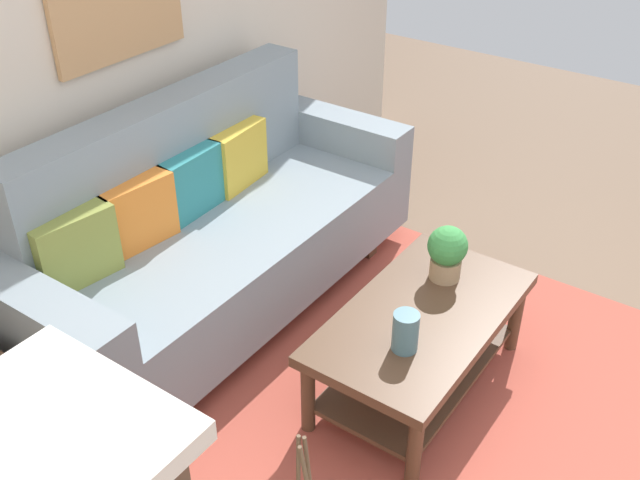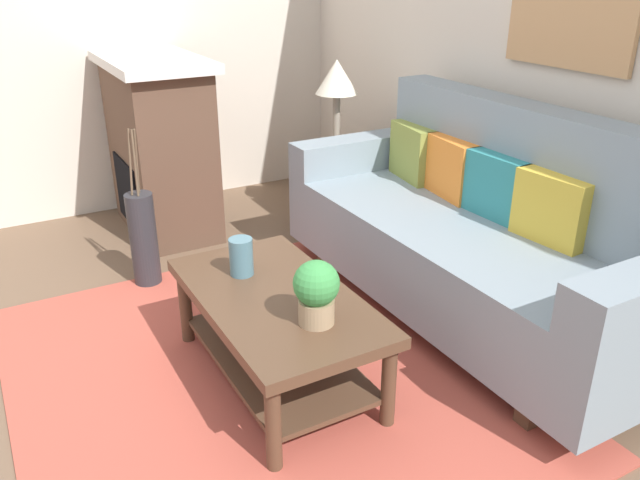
{
  "view_description": "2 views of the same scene",
  "coord_description": "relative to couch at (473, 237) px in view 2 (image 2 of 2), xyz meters",
  "views": [
    {
      "loc": [
        -2.19,
        -0.48,
        2.4
      ],
      "look_at": [
        0.19,
        1.19,
        0.49
      ],
      "focal_mm": 41.3,
      "sensor_mm": 36.0,
      "label": 1
    },
    {
      "loc": [
        2.19,
        -0.42,
        1.73
      ],
      "look_at": [
        -0.2,
        0.93,
        0.5
      ],
      "focal_mm": 35.6,
      "sensor_mm": 36.0,
      "label": 2
    }
  ],
  "objects": [
    {
      "name": "area_rug",
      "position": [
        -0.01,
        -1.2,
        -0.42
      ],
      "size": [
        2.4,
        2.05,
        0.01
      ],
      "primitive_type": "cube",
      "color": "#B24C3D",
      "rests_on": "ground_plane"
    },
    {
      "name": "coffee_table",
      "position": [
        0.05,
        -1.14,
        -0.12
      ],
      "size": [
        1.1,
        0.6,
        0.43
      ],
      "color": "#513826",
      "rests_on": "ground_plane"
    },
    {
      "name": "couch",
      "position": [
        0.0,
        0.0,
        0.0
      ],
      "size": [
        2.24,
        0.84,
        1.08
      ],
      "color": "gray",
      "rests_on": "ground_plane"
    },
    {
      "name": "fireplace",
      "position": [
        -1.9,
        -1.04,
        0.16
      ],
      "size": [
        1.02,
        0.58,
        1.16
      ],
      "color": "brown",
      "rests_on": "ground_plane"
    },
    {
      "name": "throw_pillow_orange",
      "position": [
        -0.35,
        0.13,
        0.25
      ],
      "size": [
        0.37,
        0.16,
        0.32
      ],
      "primitive_type": "cube",
      "rotation": [
        0.0,
        0.0,
        -0.12
      ],
      "color": "orange",
      "rests_on": "couch"
    },
    {
      "name": "floor_vase_branch_c",
      "position": [
        -1.15,
        -1.41,
        0.3
      ],
      "size": [
        0.04,
        0.04,
        0.36
      ],
      "primitive_type": "cylinder",
      "rotation": [
        -0.08,
        -0.09,
        0.0
      ],
      "color": "brown",
      "rests_on": "floor_vase"
    },
    {
      "name": "ground_plane",
      "position": [
        -0.01,
        -1.7,
        -0.43
      ],
      "size": [
        8.89,
        8.89,
        0.0
      ],
      "primitive_type": "plane",
      "color": "brown"
    },
    {
      "name": "throw_pillow_teal",
      "position": [
        -0.0,
        0.13,
        0.25
      ],
      "size": [
        0.36,
        0.13,
        0.32
      ],
      "primitive_type": "cube",
      "rotation": [
        0.0,
        0.0,
        0.04
      ],
      "color": "teal",
      "rests_on": "couch"
    },
    {
      "name": "potted_plant_tabletop",
      "position": [
        0.33,
        -1.09,
        0.14
      ],
      "size": [
        0.18,
        0.18,
        0.26
      ],
      "color": "tan",
      "rests_on": "coffee_table"
    },
    {
      "name": "floor_vase",
      "position": [
        -1.14,
        -1.39,
        -0.16
      ],
      "size": [
        0.15,
        0.15,
        0.55
      ],
      "primitive_type": "cylinder",
      "color": "#2D2D33",
      "rests_on": "ground_plane"
    },
    {
      "name": "wall_back",
      "position": [
        -0.01,
        0.54,
        0.92
      ],
      "size": [
        4.89,
        0.1,
        2.7
      ],
      "primitive_type": "cube",
      "color": "beige",
      "rests_on": "ground_plane"
    },
    {
      "name": "tabletop_vase",
      "position": [
        -0.19,
        -1.19,
        0.08
      ],
      "size": [
        0.11,
        0.11,
        0.17
      ],
      "primitive_type": "cylinder",
      "color": "slate",
      "rests_on": "coffee_table"
    },
    {
      "name": "wall_left",
      "position": [
        -2.5,
        -1.11,
        0.92
      ],
      "size": [
        0.1,
        5.19,
        2.7
      ],
      "primitive_type": "cube",
      "color": "beige",
      "rests_on": "ground_plane"
    },
    {
      "name": "floor_vase_branch_a",
      "position": [
        -1.12,
        -1.39,
        0.3
      ],
      "size": [
        0.04,
        0.02,
        0.36
      ],
      "primitive_type": "cylinder",
      "rotation": [
        -0.04,
        -0.07,
        0.0
      ],
      "color": "brown",
      "rests_on": "floor_vase"
    },
    {
      "name": "side_table",
      "position": [
        -1.42,
        0.03,
        -0.15
      ],
      "size": [
        0.44,
        0.44,
        0.56
      ],
      "primitive_type": "cube",
      "color": "#513826",
      "rests_on": "ground_plane"
    },
    {
      "name": "table_lamp",
      "position": [
        -1.42,
        0.03,
        0.56
      ],
      "size": [
        0.28,
        0.28,
        0.57
      ],
      "color": "gray",
      "rests_on": "side_table"
    },
    {
      "name": "throw_pillow_mustard",
      "position": [
        0.35,
        0.13,
        0.25
      ],
      "size": [
        0.37,
        0.15,
        0.32
      ],
      "primitive_type": "cube",
      "rotation": [
        0.0,
        0.0,
        0.08
      ],
      "color": "gold",
      "rests_on": "couch"
    },
    {
      "name": "throw_pillow_olive",
      "position": [
        -0.7,
        0.13,
        0.25
      ],
      "size": [
        0.37,
        0.17,
        0.32
      ],
      "primitive_type": "cube",
      "rotation": [
        0.0,
        0.0,
        -0.14
      ],
      "color": "olive",
      "rests_on": "couch"
    },
    {
      "name": "floor_vase_branch_b",
      "position": [
        -1.15,
        -1.38,
        0.3
      ],
      "size": [
        0.04,
        0.02,
        0.36
      ],
      "primitive_type": "cylinder",
      "rotation": [
        -0.02,
        0.07,
        0.0
      ],
      "color": "brown",
      "rests_on": "floor_vase"
    }
  ]
}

